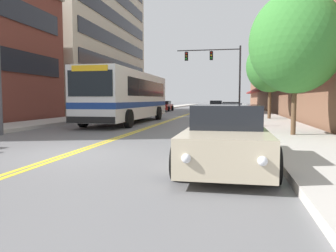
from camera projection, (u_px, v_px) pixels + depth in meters
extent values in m
plane|color=slate|center=(199.00, 110.00, 45.38)|extent=(240.00, 240.00, 0.00)
cube|color=#B2ADA5|center=(151.00, 109.00, 46.71)|extent=(2.88, 106.00, 0.18)
cube|color=#B2ADA5|center=(251.00, 110.00, 44.05)|extent=(2.88, 106.00, 0.18)
cube|color=yellow|center=(199.00, 110.00, 45.40)|extent=(0.14, 106.00, 0.01)
cube|color=yellow|center=(200.00, 110.00, 45.36)|extent=(0.14, 106.00, 0.01)
cube|color=beige|center=(70.00, 11.00, 38.81)|extent=(12.00, 22.36, 24.06)
cube|color=black|center=(119.00, 90.00, 38.42)|extent=(0.08, 20.57, 1.40)
cube|color=black|center=(119.00, 67.00, 38.20)|extent=(0.08, 20.57, 1.40)
cube|color=black|center=(119.00, 43.00, 37.98)|extent=(0.08, 20.57, 1.40)
cube|color=black|center=(118.00, 20.00, 37.76)|extent=(0.08, 20.57, 1.40)
cube|color=brown|center=(297.00, 69.00, 42.51)|extent=(8.00, 68.00, 11.00)
cube|color=maroon|center=(260.00, 89.00, 43.60)|extent=(1.10, 61.20, 0.24)
cube|color=black|center=(265.00, 59.00, 43.18)|extent=(0.08, 61.20, 1.40)
cube|color=silver|center=(128.00, 95.00, 21.56)|extent=(2.56, 11.78, 2.87)
cube|color=navy|center=(128.00, 104.00, 21.60)|extent=(2.58, 11.80, 0.32)
cube|color=black|center=(131.00, 89.00, 22.10)|extent=(2.59, 9.19, 1.03)
cube|color=black|center=(90.00, 83.00, 15.73)|extent=(2.30, 0.04, 1.26)
cube|color=yellow|center=(89.00, 68.00, 15.66)|extent=(1.84, 0.06, 0.28)
cube|color=black|center=(90.00, 120.00, 15.86)|extent=(2.51, 0.08, 0.32)
cylinder|color=black|center=(83.00, 118.00, 17.99)|extent=(0.30, 1.00, 1.00)
cylinder|color=black|center=(129.00, 119.00, 17.49)|extent=(0.30, 1.00, 1.00)
cylinder|color=black|center=(125.00, 113.00, 25.08)|extent=(0.30, 1.00, 1.00)
cylinder|color=black|center=(158.00, 113.00, 24.58)|extent=(0.30, 1.00, 1.00)
cube|color=#BCAD89|center=(141.00, 110.00, 31.99)|extent=(1.85, 4.43, 0.68)
cube|color=black|center=(141.00, 104.00, 32.12)|extent=(1.59, 1.95, 0.41)
cylinder|color=black|center=(127.00, 112.00, 30.84)|extent=(0.22, 0.65, 0.65)
cylinder|color=black|center=(147.00, 112.00, 30.48)|extent=(0.22, 0.65, 0.65)
cylinder|color=black|center=(136.00, 111.00, 33.53)|extent=(0.22, 0.65, 0.65)
cylinder|color=black|center=(154.00, 111.00, 33.17)|extent=(0.22, 0.65, 0.65)
sphere|color=silver|center=(127.00, 110.00, 29.92)|extent=(0.16, 0.16, 0.16)
sphere|color=silver|center=(141.00, 110.00, 29.68)|extent=(0.16, 0.16, 0.16)
cube|color=red|center=(141.00, 109.00, 34.29)|extent=(0.18, 0.04, 0.10)
cube|color=red|center=(153.00, 109.00, 34.04)|extent=(0.18, 0.04, 0.10)
cube|color=maroon|center=(164.00, 107.00, 43.01)|extent=(1.82, 4.19, 0.72)
cube|color=black|center=(164.00, 103.00, 43.12)|extent=(1.56, 1.84, 0.43)
cylinder|color=black|center=(155.00, 109.00, 41.93)|extent=(0.22, 0.67, 0.67)
cylinder|color=black|center=(169.00, 109.00, 41.58)|extent=(0.22, 0.67, 0.67)
cylinder|color=black|center=(159.00, 108.00, 44.47)|extent=(0.22, 0.67, 0.67)
cylinder|color=black|center=(172.00, 108.00, 44.12)|extent=(0.22, 0.67, 0.67)
sphere|color=silver|center=(155.00, 107.00, 41.06)|extent=(0.16, 0.16, 0.16)
sphere|color=silver|center=(165.00, 107.00, 40.81)|extent=(0.16, 0.16, 0.16)
cube|color=red|center=(162.00, 106.00, 45.19)|extent=(0.18, 0.04, 0.10)
cube|color=red|center=(172.00, 106.00, 44.94)|extent=(0.18, 0.04, 0.10)
cube|color=beige|center=(226.00, 143.00, 7.38)|extent=(1.71, 4.46, 0.70)
cube|color=black|center=(227.00, 116.00, 7.50)|extent=(1.47, 1.96, 0.51)
cylinder|color=black|center=(178.00, 162.00, 6.21)|extent=(0.22, 0.69, 0.69)
cylinder|color=black|center=(274.00, 165.00, 5.87)|extent=(0.22, 0.69, 0.69)
cylinder|color=black|center=(194.00, 143.00, 8.92)|extent=(0.22, 0.69, 0.69)
cylinder|color=black|center=(261.00, 145.00, 8.58)|extent=(0.22, 0.69, 0.69)
sphere|color=silver|center=(186.00, 158.00, 5.29)|extent=(0.16, 0.16, 0.16)
sphere|color=silver|center=(263.00, 161.00, 5.06)|extent=(0.16, 0.16, 0.16)
cube|color=red|center=(207.00, 132.00, 9.69)|extent=(0.18, 0.04, 0.10)
cube|color=red|center=(249.00, 132.00, 9.45)|extent=(0.18, 0.04, 0.10)
cube|color=white|center=(230.00, 110.00, 33.59)|extent=(1.85, 4.27, 0.61)
cube|color=black|center=(230.00, 104.00, 33.71)|extent=(1.59, 1.88, 0.48)
cylinder|color=black|center=(221.00, 111.00, 32.49)|extent=(0.22, 0.67, 0.67)
cylinder|color=black|center=(240.00, 112.00, 32.12)|extent=(0.22, 0.67, 0.67)
cylinder|color=black|center=(221.00, 110.00, 35.08)|extent=(0.22, 0.67, 0.67)
cylinder|color=black|center=(239.00, 111.00, 34.72)|extent=(0.22, 0.67, 0.67)
sphere|color=silver|center=(223.00, 110.00, 31.60)|extent=(0.16, 0.16, 0.16)
sphere|color=silver|center=(237.00, 110.00, 31.35)|extent=(0.16, 0.16, 0.16)
cube|color=red|center=(224.00, 109.00, 35.81)|extent=(0.18, 0.04, 0.10)
cube|color=red|center=(237.00, 109.00, 35.56)|extent=(0.18, 0.04, 0.10)
cube|color=#232328|center=(232.00, 113.00, 26.04)|extent=(1.77, 4.77, 0.58)
cube|color=black|center=(232.00, 106.00, 26.18)|extent=(1.52, 2.10, 0.45)
cylinder|color=black|center=(220.00, 115.00, 24.78)|extent=(0.22, 0.67, 0.67)
cylinder|color=black|center=(244.00, 115.00, 24.43)|extent=(0.22, 0.67, 0.67)
cylinder|color=black|center=(221.00, 113.00, 27.67)|extent=(0.22, 0.67, 0.67)
cylinder|color=black|center=(243.00, 114.00, 27.32)|extent=(0.22, 0.67, 0.67)
sphere|color=silver|center=(223.00, 113.00, 23.80)|extent=(0.16, 0.16, 0.16)
sphere|color=silver|center=(241.00, 114.00, 23.56)|extent=(0.16, 0.16, 0.16)
cube|color=red|center=(224.00, 111.00, 28.50)|extent=(0.18, 0.04, 0.10)
cube|color=red|center=(239.00, 111.00, 28.25)|extent=(0.18, 0.04, 0.10)
cube|color=#B7B7BC|center=(216.00, 107.00, 41.82)|extent=(1.70, 4.77, 0.70)
cube|color=black|center=(216.00, 103.00, 41.95)|extent=(1.47, 2.10, 0.51)
cylinder|color=black|center=(208.00, 109.00, 40.55)|extent=(0.22, 0.60, 0.60)
cylinder|color=black|center=(223.00, 109.00, 40.22)|extent=(0.22, 0.60, 0.60)
cylinder|color=black|center=(210.00, 109.00, 43.45)|extent=(0.22, 0.60, 0.60)
cylinder|color=black|center=(223.00, 109.00, 43.11)|extent=(0.22, 0.60, 0.60)
sphere|color=silver|center=(210.00, 107.00, 39.57)|extent=(0.16, 0.16, 0.16)
sphere|color=silver|center=(220.00, 107.00, 39.34)|extent=(0.16, 0.16, 0.16)
cube|color=red|center=(212.00, 107.00, 44.28)|extent=(0.18, 0.04, 0.10)
cube|color=red|center=(222.00, 107.00, 44.04)|extent=(0.18, 0.04, 0.10)
cylinder|color=#47474C|center=(240.00, 80.00, 33.95)|extent=(0.18, 0.18, 7.06)
cylinder|color=#47474C|center=(208.00, 50.00, 34.32)|extent=(6.59, 0.11, 0.11)
cube|color=black|center=(211.00, 56.00, 34.31)|extent=(0.34, 0.26, 0.92)
sphere|color=red|center=(211.00, 53.00, 34.13)|extent=(0.18, 0.18, 0.18)
sphere|color=yellow|center=(211.00, 55.00, 34.15)|extent=(0.18, 0.18, 0.18)
sphere|color=green|center=(211.00, 58.00, 34.18)|extent=(0.18, 0.18, 0.18)
cylinder|color=black|center=(211.00, 51.00, 34.27)|extent=(0.02, 0.02, 0.14)
cube|color=black|center=(186.00, 56.00, 34.82)|extent=(0.34, 0.26, 0.92)
sphere|color=red|center=(186.00, 53.00, 34.64)|extent=(0.18, 0.18, 0.18)
sphere|color=yellow|center=(186.00, 56.00, 34.66)|extent=(0.18, 0.18, 0.18)
sphere|color=green|center=(186.00, 59.00, 34.68)|extent=(0.18, 0.18, 0.18)
cylinder|color=black|center=(186.00, 51.00, 34.77)|extent=(0.02, 0.02, 0.14)
cylinder|color=brown|center=(294.00, 109.00, 12.49)|extent=(0.18, 0.18, 2.01)
ellipsoid|color=#387F33|center=(296.00, 43.00, 12.29)|extent=(3.47, 3.47, 3.81)
cylinder|color=brown|center=(269.00, 103.00, 23.09)|extent=(0.23, 0.23, 2.26)
ellipsoid|color=#387F33|center=(270.00, 66.00, 22.88)|extent=(3.33, 3.33, 3.67)
cylinder|color=red|center=(262.00, 119.00, 16.65)|extent=(0.21, 0.21, 0.69)
sphere|color=red|center=(262.00, 111.00, 16.61)|extent=(0.19, 0.19, 0.19)
cylinder|color=red|center=(259.00, 118.00, 16.67)|extent=(0.08, 0.09, 0.09)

